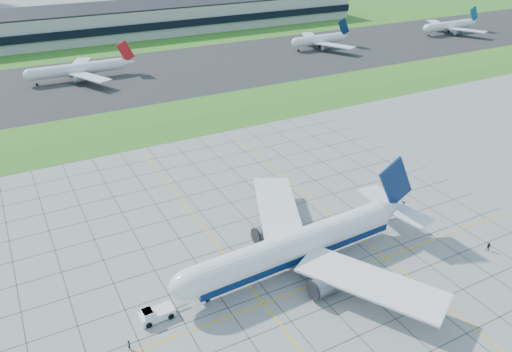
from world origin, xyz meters
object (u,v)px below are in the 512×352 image
at_px(crew_near, 129,345).
at_px(crew_far, 489,247).
at_px(airliner, 297,246).
at_px(distant_jet_1, 79,69).
at_px(distant_jet_2, 320,40).
at_px(pushback_tug, 155,314).
at_px(distant_jet_3, 450,26).

relative_size(crew_near, crew_far, 0.95).
relative_size(airliner, crew_near, 30.34).
bearing_deg(distant_jet_1, crew_far, -72.91).
distance_m(crew_far, distant_jet_2, 173.46).
bearing_deg(pushback_tug, airliner, -1.08).
bearing_deg(crew_near, distant_jet_1, 4.05).
distance_m(distant_jet_1, distant_jet_3, 204.39).
distance_m(airliner, distant_jet_1, 147.83).
distance_m(distant_jet_1, distant_jet_2, 118.27).
distance_m(pushback_tug, distant_jet_1, 149.09).
height_order(airliner, distant_jet_3, airliner).
relative_size(pushback_tug, distant_jet_3, 0.20).
relative_size(crew_near, distant_jet_2, 0.04).
xyz_separation_m(airliner, pushback_tug, (-28.80, -0.87, -3.74)).
height_order(pushback_tug, distant_jet_2, distant_jet_2).
bearing_deg(distant_jet_2, crew_far, -113.28).
bearing_deg(pushback_tug, distant_jet_3, 29.66).
bearing_deg(airliner, distant_jet_1, 92.08).
relative_size(pushback_tug, crew_far, 4.44).
height_order(distant_jet_1, distant_jet_2, same).
height_order(crew_near, distant_jet_3, distant_jet_3).
relative_size(distant_jet_2, distant_jet_3, 1.00).
bearing_deg(distant_jet_3, pushback_tug, -147.54).
bearing_deg(crew_near, distant_jet_2, -30.77).
height_order(airliner, pushback_tug, airliner).
xyz_separation_m(crew_near, crew_far, (71.65, -8.99, 0.05)).
bearing_deg(crew_far, crew_near, -137.68).
bearing_deg(distant_jet_2, airliner, -126.09).
bearing_deg(distant_jet_2, distant_jet_3, -3.71).
bearing_deg(pushback_tug, distant_jet_1, 80.95).
xyz_separation_m(pushback_tug, distant_jet_3, (220.46, 140.24, 3.42)).
height_order(distant_jet_2, distant_jet_3, same).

